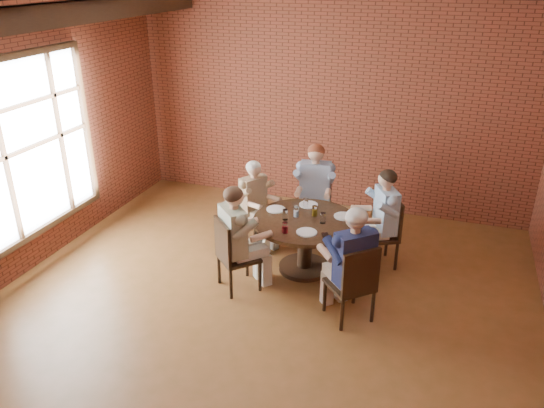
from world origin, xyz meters
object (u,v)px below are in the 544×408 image
(diner_b, at_px, (314,191))
(diner_d, at_px, (238,239))
(chair_e, at_px, (354,282))
(dining_table, at_px, (305,235))
(chair_c, at_px, (252,212))
(diner_a, at_px, (381,219))
(chair_a, at_px, (386,230))
(chair_d, at_px, (232,253))
(diner_c, at_px, (256,204))
(chair_b, at_px, (315,200))
(smartphone, at_px, (325,236))
(diner_e, at_px, (351,264))

(diner_b, bearing_deg, diner_d, -115.12)
(diner_d, height_order, chair_e, diner_d)
(diner_d, bearing_deg, dining_table, -90.00)
(chair_c, bearing_deg, diner_d, -138.83)
(diner_a, bearing_deg, chair_a, 90.00)
(chair_d, bearing_deg, chair_e, -141.74)
(diner_a, bearing_deg, diner_c, -117.41)
(chair_b, distance_m, chair_d, 1.97)
(diner_c, height_order, smartphone, diner_c)
(diner_b, distance_m, chair_c, 0.97)
(chair_a, xyz_separation_m, chair_e, (-0.15, -1.44, 0.01))
(diner_c, relative_size, smartphone, 8.36)
(diner_b, xyz_separation_m, smartphone, (0.51, -1.40, 0.04))
(chair_c, height_order, chair_d, chair_d)
(chair_b, xyz_separation_m, diner_c, (-0.70, -0.67, 0.11))
(chair_d, xyz_separation_m, smartphone, (1.08, 0.40, 0.23))
(chair_d, xyz_separation_m, diner_e, (1.51, -0.09, 0.18))
(diner_b, bearing_deg, chair_c, -154.42)
(chair_b, xyz_separation_m, diner_e, (0.95, -1.98, 0.18))
(diner_b, distance_m, diner_e, 2.10)
(chair_b, relative_size, diner_e, 0.70)
(diner_a, height_order, smartphone, diner_a)
(diner_a, distance_m, smartphone, 1.00)
(chair_a, bearing_deg, chair_b, -145.66)
(chair_a, bearing_deg, diner_c, -116.12)
(diner_b, distance_m, chair_d, 1.89)
(diner_d, distance_m, smartphone, 1.07)
(chair_b, relative_size, diner_c, 0.77)
(chair_a, height_order, chair_c, chair_a)
(chair_e, bearing_deg, diner_e, -90.00)
(diner_a, distance_m, chair_c, 1.86)
(diner_a, relative_size, diner_b, 0.97)
(diner_d, bearing_deg, chair_d, 90.00)
(chair_a, height_order, smartphone, chair_a)
(chair_e, relative_size, smartphone, 6.41)
(diner_b, xyz_separation_m, diner_c, (-0.71, -0.57, -0.07))
(chair_d, height_order, diner_e, diner_e)
(diner_d, height_order, diner_e, diner_e)
(chair_a, distance_m, smartphone, 1.11)
(dining_table, bearing_deg, smartphone, -45.50)
(chair_e, height_order, diner_e, diner_e)
(diner_d, xyz_separation_m, smartphone, (1.02, 0.33, 0.06))
(dining_table, distance_m, chair_a, 1.12)
(chair_c, bearing_deg, smartphone, -95.56)
(diner_a, height_order, diner_c, diner_a)
(diner_b, bearing_deg, chair_b, 90.00)
(diner_e, bearing_deg, diner_b, -106.12)
(diner_a, xyz_separation_m, diner_b, (-1.07, 0.56, 0.02))
(dining_table, xyz_separation_m, chair_d, (-0.73, -0.75, -0.01))
(diner_c, bearing_deg, diner_b, -23.25)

